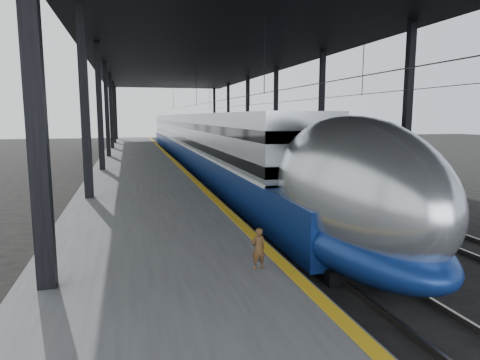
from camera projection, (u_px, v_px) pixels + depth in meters
name	position (u px, v px, depth m)	size (l,w,h in m)	color
ground	(252.00, 243.00, 15.08)	(160.00, 160.00, 0.00)	black
platform	(137.00, 167.00, 33.27)	(6.00, 80.00, 1.00)	#4C4C4F
yellow_strip	(173.00, 160.00, 33.90)	(0.30, 80.00, 0.01)	gold
rails	(237.00, 170.00, 35.33)	(6.52, 80.00, 0.16)	slate
canopy	(204.00, 56.00, 33.35)	(18.00, 75.00, 9.47)	black
tgv_train	(198.00, 142.00, 38.64)	(3.23, 65.20, 4.62)	#B5B8BD
second_train	(224.00, 136.00, 51.02)	(3.09, 56.05, 4.26)	navy
child	(258.00, 248.00, 9.64)	(0.35, 0.23, 0.96)	#4F321A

